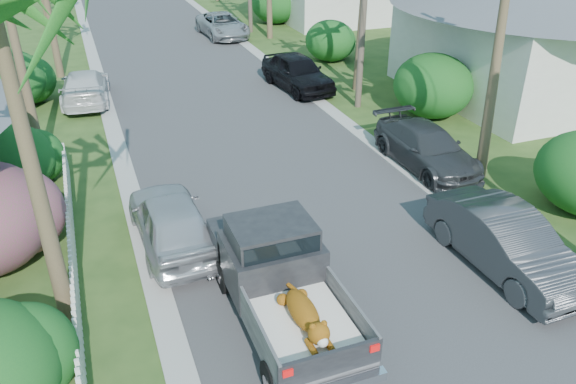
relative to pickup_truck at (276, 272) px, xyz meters
name	(u,v)px	position (x,y,z in m)	size (l,w,h in m)	color
ground	(404,348)	(1.97, -2.01, -1.01)	(120.00, 120.00, 0.00)	#2D491B
road	(172,51)	(1.97, 22.99, -1.00)	(8.00, 100.00, 0.02)	#38383A
curb_left	(93,57)	(-2.33, 22.99, -0.98)	(0.60, 100.00, 0.06)	#A5A39E
curb_right	(245,44)	(6.27, 22.99, -0.98)	(0.60, 100.00, 0.06)	#A5A39E
pickup_truck	(276,272)	(0.00, 0.00, 0.00)	(1.98, 5.12, 2.06)	black
parked_car_rn	(505,242)	(5.57, -0.47, -0.28)	(1.55, 4.45, 1.47)	#333539
parked_car_rm	(426,148)	(6.97, 5.01, -0.35)	(1.85, 4.55, 1.32)	#303235
parked_car_rf	(297,72)	(6.06, 14.09, -0.23)	(1.84, 4.58, 1.56)	black
parked_car_rd	(223,25)	(5.57, 25.35, -0.32)	(2.30, 4.99, 1.39)	#A7A9AE
parked_car_ln	(171,221)	(-1.63, 3.31, -0.29)	(1.71, 4.24, 1.45)	silver
parked_car_lf	(85,87)	(-3.03, 15.63, -0.34)	(1.89, 4.65, 1.35)	silver
shrub_l_c	(13,160)	(-5.43, 7.99, -0.01)	(2.40, 2.64, 2.00)	#15491D
shrub_l_d	(6,80)	(-6.03, 15.99, 0.19)	(3.20, 3.52, 2.40)	#15491D
shrub_r_b	(433,86)	(9.77, 8.99, 0.24)	(3.00, 3.30, 2.50)	#15491D
shrub_r_c	(330,41)	(9.47, 17.99, 0.04)	(2.60, 2.86, 2.10)	#15491D
shrub_r_d	(275,3)	(9.97, 27.99, 0.29)	(3.20, 3.52, 2.60)	#15491D
picket_fence	(72,243)	(-4.03, 3.49, -0.51)	(0.10, 11.00, 1.00)	white
house_right_near	(526,44)	(14.97, 9.99, 1.21)	(8.00, 9.00, 4.80)	silver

